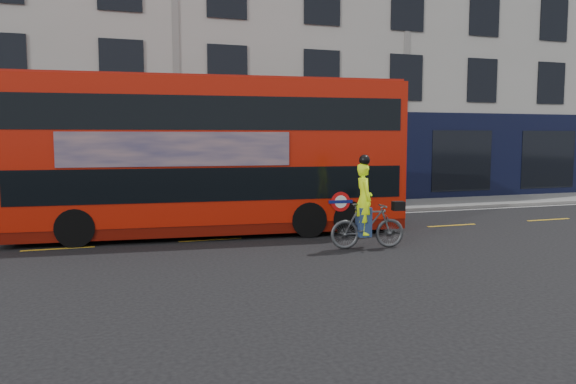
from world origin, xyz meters
name	(u,v)px	position (x,y,z in m)	size (l,w,h in m)	color
ground	(222,250)	(0.00, 0.00, 0.00)	(120.00, 120.00, 0.00)	black
pavement	(184,215)	(0.00, 6.50, 0.06)	(60.00, 3.00, 0.12)	gray
kerb	(191,220)	(0.00, 5.00, 0.07)	(60.00, 0.12, 0.13)	gray
building_terrace	(161,37)	(0.00, 12.94, 7.49)	(50.00, 10.07, 15.00)	#B2AFA8
road_edge_line	(192,223)	(0.00, 4.70, 0.00)	(58.00, 0.10, 0.01)	silver
lane_dashes	(211,240)	(0.00, 1.50, 0.00)	(58.00, 0.12, 0.01)	gold
bus	(212,155)	(0.26, 2.42, 2.35)	(11.57, 3.62, 4.59)	#B11607
cyclist	(367,217)	(3.62, -1.02, 0.82)	(2.04, 0.84, 2.45)	#46484B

